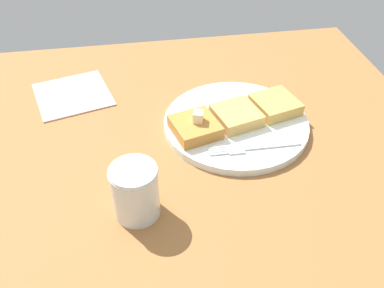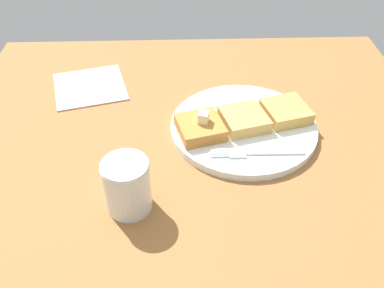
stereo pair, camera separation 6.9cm
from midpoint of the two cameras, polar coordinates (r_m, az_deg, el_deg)
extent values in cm
cube|color=#956234|center=(73.08, 3.49, -3.04)|extent=(90.39, 90.39, 1.93)
cylinder|color=white|center=(79.35, 9.33, 2.09)|extent=(26.70, 26.70, 1.41)
torus|color=#523824|center=(79.17, 9.35, 2.26)|extent=(26.70, 26.70, 0.80)
cube|color=#BF7C35|center=(75.41, 3.72, 2.10)|extent=(9.37, 9.52, 2.33)
cube|color=tan|center=(78.23, 9.47, 3.16)|extent=(9.37, 9.52, 2.33)
cube|color=gold|center=(81.80, 14.78, 4.12)|extent=(9.37, 9.52, 2.33)
cube|color=#EEE9B7|center=(74.31, 4.21, 3.48)|extent=(2.21, 2.34, 1.93)
cube|color=silver|center=(73.72, 13.69, -1.22)|extent=(10.01, 1.06, 0.36)
cube|color=silver|center=(72.38, 8.78, -1.31)|extent=(2.84, 2.24, 0.36)
cube|color=silver|center=(71.33, 6.49, -1.78)|extent=(3.20, 0.37, 0.36)
cube|color=silver|center=(71.74, 6.45, -1.49)|extent=(3.20, 0.37, 0.36)
cube|color=silver|center=(72.14, 6.40, -1.20)|extent=(3.20, 0.37, 0.36)
cube|color=silver|center=(72.55, 6.36, -0.91)|extent=(3.20, 0.37, 0.36)
cylinder|color=#4B1E06|center=(63.56, -5.43, -6.66)|extent=(6.30, 6.30, 5.63)
cylinder|color=silver|center=(62.48, -5.52, -5.72)|extent=(6.85, 6.85, 8.63)
torus|color=silver|center=(59.78, -5.75, -3.14)|extent=(7.08, 7.08, 0.50)
cube|color=beige|center=(92.41, -11.40, 7.44)|extent=(17.50, 17.60, 0.30)
camera|label=1|loc=(0.03, -87.14, 2.42)|focal=40.00mm
camera|label=2|loc=(0.03, 92.86, -2.42)|focal=40.00mm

